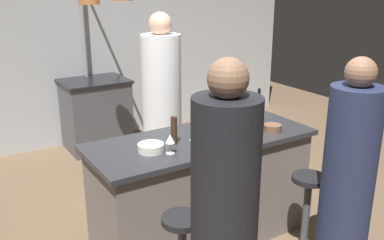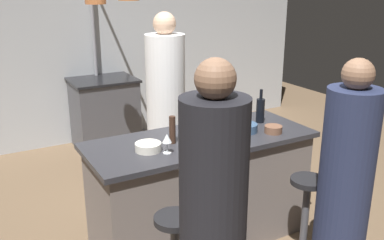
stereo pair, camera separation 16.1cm
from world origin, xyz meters
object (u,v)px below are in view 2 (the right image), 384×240
Objects in this scene: wine_bottle_green at (217,115)px; mixing_bowl_blue at (245,128)px; wine_bottle_dark at (260,110)px; wine_glass_near_left_guest at (192,137)px; guest_right at (344,190)px; wine_bottle_white at (203,117)px; guest_left at (213,228)px; stove_range at (105,113)px; mixing_bowl_ceramic at (148,147)px; chef at (166,112)px; pepper_mill at (172,130)px; wine_glass_near_right_guest at (167,139)px; mixing_bowl_wooden at (273,129)px; bar_stool_right at (305,215)px.

wine_bottle_green is 0.26m from mixing_bowl_blue.
wine_bottle_dark reaches higher than wine_glass_near_left_guest.
guest_right is 5.59× the size of wine_bottle_white.
wine_bottle_dark and wine_bottle_white have the same top height.
mixing_bowl_blue is at bearing -48.45° from wine_bottle_green.
guest_left is (-1.02, -0.02, 0.04)m from guest_right.
mixing_bowl_ceramic is at bearing -100.67° from stove_range.
chef is 2.07m from guest_left.
mixing_bowl_ceramic is at bearing 179.81° from mixing_bowl_blue.
stove_range is 2.51m from wine_bottle_dark.
pepper_mill is 1.44× the size of wine_glass_near_right_guest.
chef is 0.83m from wine_bottle_white.
wine_bottle_green is 2.13× the size of wine_glass_near_left_guest.
wine_glass_near_left_guest is (-0.36, -1.16, 0.17)m from chef.
wine_bottle_dark is 1.50× the size of mixing_bowl_blue.
stove_range is at bearing 84.15° from pepper_mill.
guest_left reaches higher than mixing_bowl_wooden.
mixing_bowl_ceramic is (-0.10, 0.11, -0.08)m from wine_glass_near_right_guest.
wine_bottle_white is 0.57m from wine_glass_near_right_guest.
wine_bottle_green is (0.47, 0.12, 0.02)m from pepper_mill.
mixing_bowl_blue is at bearing -77.81° from chef.
guest_right is at bearing -70.11° from wine_bottle_white.
mixing_bowl_blue is 0.22m from mixing_bowl_wooden.
wine_bottle_dark is 1.03m from wine_glass_near_right_guest.
mixing_bowl_ceramic is at bearing -172.94° from wine_bottle_dark.
wine_bottle_white is 0.57m from mixing_bowl_wooden.
pepper_mill is 0.24m from mixing_bowl_ceramic.
wine_glass_near_right_guest is (-1.01, -0.25, -0.00)m from wine_bottle_dark.
wine_bottle_dark is 0.42m from wine_bottle_green.
guest_right reaches higher than wine_glass_near_right_guest.
guest_right is 1.02m from guest_left.
stove_range is 0.52× the size of guest_left.
wine_bottle_white is 0.94× the size of wine_bottle_green.
wine_bottle_white reaches higher than stove_range.
wine_bottle_green reaches higher than mixing_bowl_ceramic.
wine_bottle_dark reaches higher than stove_range.
mixing_bowl_wooden is (0.40, -1.14, 0.10)m from chef.
bar_stool_right is at bearing -29.41° from wine_glass_near_left_guest.
guest_left is 8.86× the size of mixing_bowl_blue.
mixing_bowl_ceramic is at bearing -165.63° from wine_bottle_green.
pepper_mill is (-0.41, -0.95, 0.17)m from chef.
mixing_bowl_wooden is (0.34, -0.31, -0.09)m from wine_bottle_green.
wine_bottle_green is at bearing -12.87° from wine_bottle_white.
pepper_mill is (0.26, 1.01, 0.21)m from guest_left.
wine_glass_near_right_guest is (-0.53, -1.12, 0.17)m from chef.
wine_bottle_green is at bearing 104.84° from guest_right.
bar_stool_right is at bearing 83.89° from guest_right.
mixing_bowl_ceramic is (0.04, 0.95, 0.13)m from guest_left.
mixing_bowl_ceramic is (-1.10, -0.14, -0.08)m from wine_bottle_dark.
mixing_bowl_wooden is at bearing -78.05° from stove_range.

